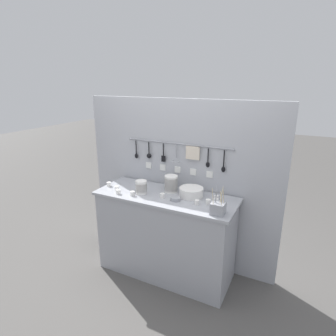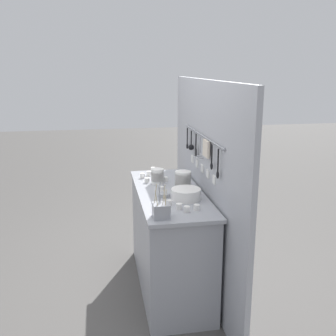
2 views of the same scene
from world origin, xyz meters
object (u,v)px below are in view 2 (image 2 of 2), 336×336
at_px(bowl_stack_tall_left, 183,181).
at_px(cup_front_right, 149,173).
at_px(cutlery_caddy, 161,210).
at_px(cup_back_right, 179,206).
at_px(cup_back_left, 187,209).
at_px(steel_mixing_bowl, 164,195).
at_px(cup_by_caddy, 169,203).
at_px(bowl_stack_wide_centre, 158,176).
at_px(cup_beside_plates, 161,189).
at_px(cup_front_left, 197,207).
at_px(cup_edge_far, 153,169).
at_px(cup_centre, 166,179).
at_px(plate_stack, 186,194).
at_px(cup_edge_near, 142,176).
at_px(cup_mid_row, 147,180).

bearing_deg(bowl_stack_tall_left, cup_front_right, -156.54).
xyz_separation_m(cutlery_caddy, cup_back_right, (-0.15, 0.17, -0.03)).
bearing_deg(cup_back_left, steel_mixing_bowl, -163.81).
bearing_deg(cup_by_caddy, bowl_stack_wide_centre, 179.97).
bearing_deg(cup_back_right, cup_beside_plates, -172.18).
height_order(cup_front_left, cup_edge_far, same).
height_order(steel_mixing_bowl, cutlery_caddy, cutlery_caddy).
bearing_deg(bowl_stack_tall_left, cup_centre, -161.44).
bearing_deg(steel_mixing_bowl, bowl_stack_tall_left, 126.84).
relative_size(cup_front_right, cup_edge_far, 1.00).
bearing_deg(plate_stack, cup_beside_plates, -146.22).
relative_size(cup_front_left, cup_edge_far, 1.00).
bearing_deg(cup_by_caddy, cup_edge_near, -171.92).
height_order(bowl_stack_wide_centre, cup_by_caddy, bowl_stack_wide_centre).
height_order(cup_back_left, cup_edge_far, same).
height_order(cup_front_right, cup_back_right, same).
height_order(cutlery_caddy, cup_back_left, cutlery_caddy).
relative_size(cup_beside_plates, cup_edge_near, 1.00).
distance_m(cup_centre, cup_front_right, 0.27).
distance_m(steel_mixing_bowl, cup_front_left, 0.41).
height_order(cup_edge_near, cup_back_left, same).
distance_m(bowl_stack_wide_centre, cup_edge_near, 0.26).
height_order(cup_by_caddy, cup_front_left, same).
bearing_deg(bowl_stack_wide_centre, cup_centre, 119.69).
height_order(bowl_stack_tall_left, cup_front_left, bowl_stack_tall_left).
xyz_separation_m(bowl_stack_tall_left, plate_stack, (0.25, -0.03, -0.04)).
height_order(cup_front_left, cup_centre, same).
bearing_deg(steel_mixing_bowl, plate_stack, 59.34).
distance_m(cup_front_left, cup_centre, 0.83).
relative_size(cutlery_caddy, cup_edge_far, 5.54).
distance_m(bowl_stack_wide_centre, cup_mid_row, 0.12).
bearing_deg(cup_by_caddy, steel_mixing_bowl, -178.95).
relative_size(cup_beside_plates, cup_centre, 1.00).
distance_m(plate_stack, cup_front_right, 0.83).
height_order(plate_stack, cup_front_left, plate_stack).
bearing_deg(bowl_stack_wide_centre, cup_back_right, 4.80).
bearing_deg(cup_front_right, bowl_stack_wide_centre, 9.16).
relative_size(plate_stack, cup_front_left, 5.23).
distance_m(cutlery_caddy, cup_beside_plates, 0.63).
height_order(cutlery_caddy, cup_centre, cutlery_caddy).
distance_m(cup_mid_row, cup_centre, 0.18).
bearing_deg(plate_stack, steel_mixing_bowl, -120.66).
relative_size(bowl_stack_wide_centre, cup_back_right, 3.00).
distance_m(bowl_stack_tall_left, cup_by_caddy, 0.43).
distance_m(cup_back_left, cup_edge_far, 1.25).
height_order(bowl_stack_tall_left, cup_edge_near, bowl_stack_tall_left).
xyz_separation_m(bowl_stack_tall_left, cup_centre, (-0.31, -0.10, -0.07)).
distance_m(plate_stack, cup_front_left, 0.27).
height_order(cup_edge_near, cup_edge_far, same).
bearing_deg(cup_back_left, cup_edge_near, -167.24).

